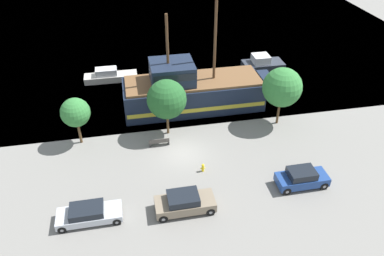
% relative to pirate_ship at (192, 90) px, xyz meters
% --- Properties ---
extents(ground_plane, '(160.00, 160.00, 0.00)m').
position_rel_pirate_ship_xyz_m(ground_plane, '(-2.33, -7.73, -2.03)').
color(ground_plane, gray).
extents(water_surface, '(80.00, 80.00, 0.00)m').
position_rel_pirate_ship_xyz_m(water_surface, '(-2.33, 36.27, -2.03)').
color(water_surface, '#38667F').
rests_on(water_surface, ground).
extents(pirate_ship, '(16.07, 5.04, 11.69)m').
position_rel_pirate_ship_xyz_m(pirate_ship, '(0.00, 0.00, 0.00)').
color(pirate_ship, '#192338').
rests_on(pirate_ship, water_surface).
extents(moored_boat_dockside, '(6.39, 1.82, 1.60)m').
position_rel_pirate_ship_xyz_m(moored_boat_dockside, '(-8.71, 8.04, -1.44)').
color(moored_boat_dockside, '#B7B2A8').
rests_on(moored_boat_dockside, water_surface).
extents(moored_boat_outer, '(5.17, 2.59, 2.05)m').
position_rel_pirate_ship_xyz_m(moored_boat_outer, '(10.67, 7.24, -1.27)').
color(moored_boat_outer, '#2D333D').
rests_on(moored_boat_outer, water_surface).
extents(parked_car_curb_front, '(4.19, 1.84, 1.62)m').
position_rel_pirate_ship_xyz_m(parked_car_curb_front, '(6.46, -13.86, -1.24)').
color(parked_car_curb_front, navy).
rests_on(parked_car_curb_front, ground_plane).
extents(parked_car_curb_mid, '(4.75, 1.91, 1.31)m').
position_rel_pirate_ship_xyz_m(parked_car_curb_mid, '(-10.52, -14.36, -1.38)').
color(parked_car_curb_mid, '#B7BCC6').
rests_on(parked_car_curb_mid, ground_plane).
extents(parked_car_curb_rear, '(4.54, 1.98, 1.59)m').
position_rel_pirate_ship_xyz_m(parked_car_curb_rear, '(-3.42, -14.73, -1.25)').
color(parked_car_curb_rear, '#7F705B').
rests_on(parked_car_curb_rear, ground_plane).
extents(fire_hydrant, '(0.42, 0.25, 0.76)m').
position_rel_pirate_ship_xyz_m(fire_hydrant, '(-1.09, -10.61, -1.62)').
color(fire_hydrant, yellow).
rests_on(fire_hydrant, ground_plane).
extents(bench_promenade_east, '(1.90, 0.45, 0.85)m').
position_rel_pirate_ship_xyz_m(bench_promenade_east, '(-4.35, -6.32, -1.59)').
color(bench_promenade_east, '#4C4742').
rests_on(bench_promenade_east, ground_plane).
extents(tree_row_east, '(2.69, 2.69, 4.71)m').
position_rel_pirate_ship_xyz_m(tree_row_east, '(-11.61, -4.35, 1.32)').
color(tree_row_east, brown).
rests_on(tree_row_east, ground_plane).
extents(tree_row_mideast, '(3.75, 3.75, 5.72)m').
position_rel_pirate_ship_xyz_m(tree_row_mideast, '(-3.25, -4.41, 1.81)').
color(tree_row_mideast, brown).
rests_on(tree_row_mideast, ground_plane).
extents(tree_row_midwest, '(3.86, 3.86, 6.07)m').
position_rel_pirate_ship_xyz_m(tree_row_midwest, '(7.98, -4.77, 2.10)').
color(tree_row_midwest, brown).
rests_on(tree_row_midwest, ground_plane).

